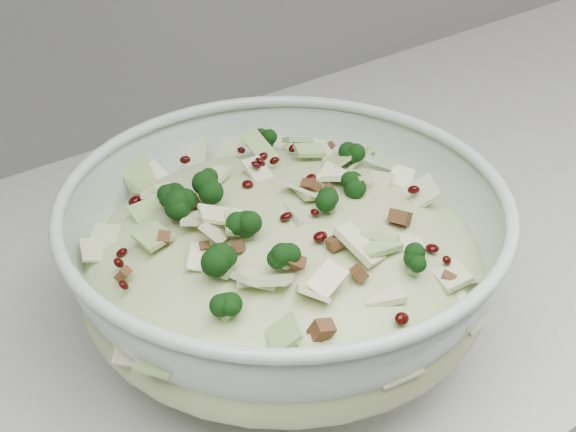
% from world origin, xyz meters
% --- Properties ---
extents(mixing_bowl, '(0.42, 0.42, 0.13)m').
position_xyz_m(mixing_bowl, '(0.46, 1.60, 0.97)').
color(mixing_bowl, '#B7C9BA').
rests_on(mixing_bowl, counter).
extents(salad, '(0.31, 0.31, 0.13)m').
position_xyz_m(salad, '(0.46, 1.60, 0.99)').
color(salad, '#BFD290').
rests_on(salad, mixing_bowl).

